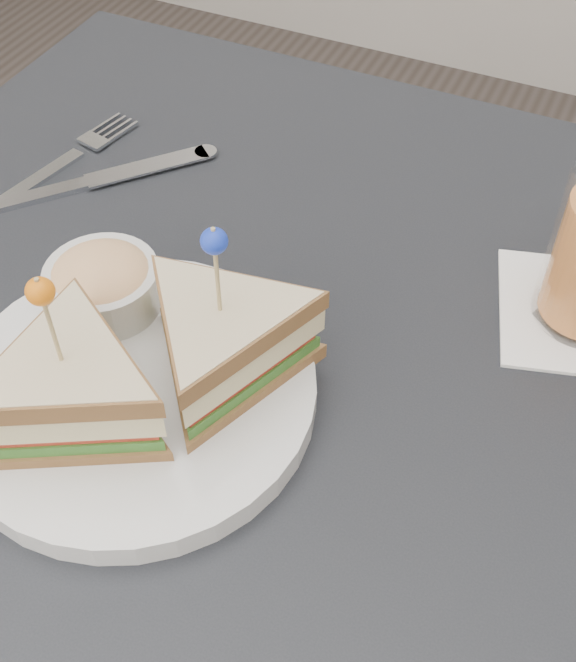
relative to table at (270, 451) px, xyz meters
The scene contains 4 objects.
table is the anchor object (origin of this frame).
plate_meal 0.14m from the table, 147.07° to the right, with size 0.27×0.25×0.14m.
cutlery_fork 0.32m from the table, 151.00° to the left, with size 0.06×0.18×0.01m.
cutlery_knife 0.28m from the table, 148.78° to the left, with size 0.14×0.16×0.01m.
Camera 1 is at (0.16, -0.31, 1.19)m, focal length 45.00 mm.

